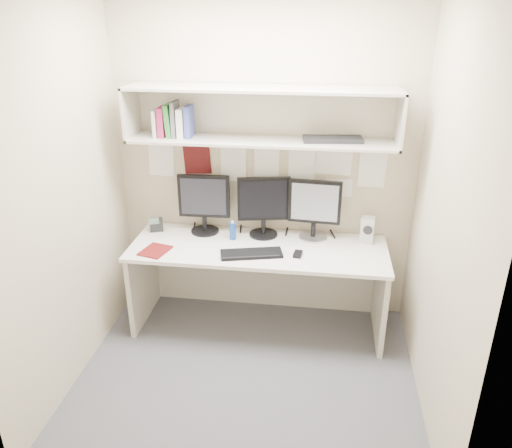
# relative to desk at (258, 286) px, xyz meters

# --- Properties ---
(floor) EXTENTS (2.40, 2.00, 0.01)m
(floor) POSITION_rel_desk_xyz_m (0.00, -0.65, -0.37)
(floor) COLOR #48484D
(floor) RESTS_ON ground
(wall_back) EXTENTS (2.40, 0.02, 2.60)m
(wall_back) POSITION_rel_desk_xyz_m (0.00, 0.35, 0.93)
(wall_back) COLOR #B9AA8D
(wall_back) RESTS_ON ground
(wall_front) EXTENTS (2.40, 0.02, 2.60)m
(wall_front) POSITION_rel_desk_xyz_m (0.00, -1.65, 0.93)
(wall_front) COLOR #B9AA8D
(wall_front) RESTS_ON ground
(wall_left) EXTENTS (0.02, 2.00, 2.60)m
(wall_left) POSITION_rel_desk_xyz_m (-1.20, -0.65, 0.93)
(wall_left) COLOR #B9AA8D
(wall_left) RESTS_ON ground
(wall_right) EXTENTS (0.02, 2.00, 2.60)m
(wall_right) POSITION_rel_desk_xyz_m (1.20, -0.65, 0.93)
(wall_right) COLOR #B9AA8D
(wall_right) RESTS_ON ground
(desk) EXTENTS (2.00, 0.70, 0.73)m
(desk) POSITION_rel_desk_xyz_m (0.00, 0.00, 0.00)
(desk) COLOR silver
(desk) RESTS_ON floor
(overhead_hutch) EXTENTS (2.00, 0.38, 0.40)m
(overhead_hutch) POSITION_rel_desk_xyz_m (0.00, 0.21, 1.35)
(overhead_hutch) COLOR beige
(overhead_hutch) RESTS_ON wall_back
(pinned_papers) EXTENTS (1.92, 0.01, 0.48)m
(pinned_papers) POSITION_rel_desk_xyz_m (0.00, 0.34, 0.88)
(pinned_papers) COLOR white
(pinned_papers) RESTS_ON wall_back
(monitor_left) EXTENTS (0.42, 0.23, 0.49)m
(monitor_left) POSITION_rel_desk_xyz_m (-0.48, 0.22, 0.63)
(monitor_left) COLOR black
(monitor_left) RESTS_ON desk
(monitor_center) EXTENTS (0.42, 0.23, 0.49)m
(monitor_center) POSITION_rel_desk_xyz_m (0.01, 0.22, 0.63)
(monitor_center) COLOR black
(monitor_center) RESTS_ON desk
(monitor_right) EXTENTS (0.42, 0.23, 0.49)m
(monitor_right) POSITION_rel_desk_xyz_m (0.42, 0.22, 0.63)
(monitor_right) COLOR #A5A5AA
(monitor_right) RESTS_ON desk
(keyboard) EXTENTS (0.49, 0.27, 0.02)m
(keyboard) POSITION_rel_desk_xyz_m (-0.03, -0.16, 0.38)
(keyboard) COLOR black
(keyboard) RESTS_ON desk
(mouse) EXTENTS (0.07, 0.10, 0.03)m
(mouse) POSITION_rel_desk_xyz_m (0.32, -0.12, 0.38)
(mouse) COLOR black
(mouse) RESTS_ON desk
(speaker) EXTENTS (0.12, 0.12, 0.21)m
(speaker) POSITION_rel_desk_xyz_m (0.84, 0.19, 0.47)
(speaker) COLOR #B6B6B1
(speaker) RESTS_ON desk
(blue_bottle) EXTENTS (0.05, 0.05, 0.16)m
(blue_bottle) POSITION_rel_desk_xyz_m (-0.22, 0.10, 0.44)
(blue_bottle) COLOR navy
(blue_bottle) RESTS_ON desk
(maroon_notebook) EXTENTS (0.24, 0.27, 0.01)m
(maroon_notebook) POSITION_rel_desk_xyz_m (-0.77, -0.20, 0.37)
(maroon_notebook) COLOR #5F1010
(maroon_notebook) RESTS_ON desk
(desk_phone) EXTENTS (0.13, 0.13, 0.13)m
(desk_phone) POSITION_rel_desk_xyz_m (-0.88, 0.19, 0.42)
(desk_phone) COLOR black
(desk_phone) RESTS_ON desk
(book_stack) EXTENTS (0.29, 0.16, 0.27)m
(book_stack) POSITION_rel_desk_xyz_m (-0.67, 0.16, 1.29)
(book_stack) COLOR beige
(book_stack) RESTS_ON overhead_hutch
(hutch_tray) EXTENTS (0.45, 0.21, 0.03)m
(hutch_tray) POSITION_rel_desk_xyz_m (0.53, 0.17, 1.19)
(hutch_tray) COLOR black
(hutch_tray) RESTS_ON overhead_hutch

